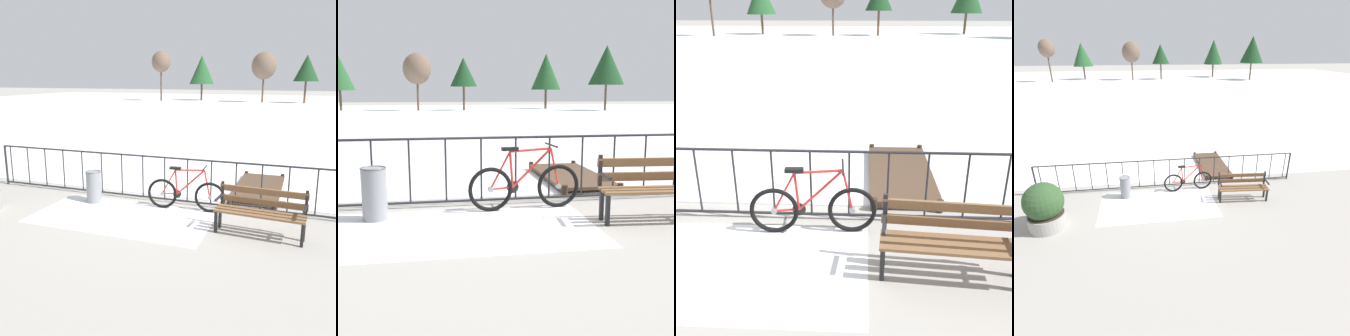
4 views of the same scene
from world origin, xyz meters
TOP-DOWN VIEW (x-y plane):
  - ground_plane at (0.00, 0.00)m, footprint 160.00×160.00m
  - frozen_pond at (0.00, 28.40)m, footprint 80.00×56.00m
  - snow_patch at (-0.49, -1.20)m, footprint 3.67×1.94m
  - railing_fence at (0.00, 0.00)m, footprint 9.06×0.06m
  - bicycle_near_railing at (0.61, -0.36)m, footprint 1.71×0.52m
  - park_bench at (2.28, -1.18)m, footprint 1.63×0.61m
  - planter_with_shrub at (-3.61, -1.93)m, footprint 1.05×1.05m
  - trash_bin at (-1.53, -0.54)m, footprint 0.35×0.35m
  - wooden_dock at (1.94, 1.56)m, footprint 1.10×2.62m
  - tree_far_west at (-13.81, 36.10)m, footprint 2.24×2.24m
  - tree_west_mid at (11.69, 40.13)m, footprint 3.22×3.22m
  - tree_centre at (-1.98, 37.28)m, footprint 2.73×2.73m
  - tree_east_mid at (16.34, 34.62)m, footprint 3.49×3.49m
  - tree_far_east at (2.54, 37.57)m, footprint 2.69×2.69m
  - tree_extra at (-9.58, 39.03)m, footprint 3.03×3.03m

SIDE VIEW (x-z plane):
  - ground_plane at x=0.00m, z-range 0.00..0.00m
  - snow_patch at x=-0.49m, z-range 0.00..0.01m
  - frozen_pond at x=0.00m, z-range 0.00..0.03m
  - wooden_dock at x=1.94m, z-range 0.02..0.22m
  - bicycle_near_railing at x=0.61m, z-range -0.12..0.86m
  - trash_bin at x=-1.53m, z-range 0.01..0.74m
  - park_bench at x=2.28m, z-range 0.07..0.96m
  - railing_fence at x=0.00m, z-range 0.02..1.09m
  - planter_with_shrub at x=-3.61m, z-range -0.02..1.31m
  - tree_extra at x=-9.58m, z-range 0.99..6.42m
  - tree_far_east at x=2.54m, z-range 1.17..6.39m
  - tree_west_mid at x=11.69m, z-range 1.04..6.98m
  - tree_centre at x=-1.98m, z-range 1.27..6.83m
  - tree_east_mid at x=16.34m, z-range 1.27..7.59m
  - tree_far_west at x=-13.81m, z-range 1.66..7.50m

